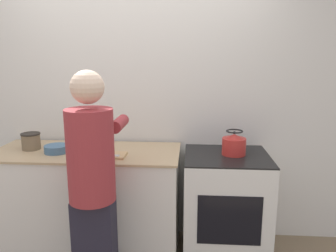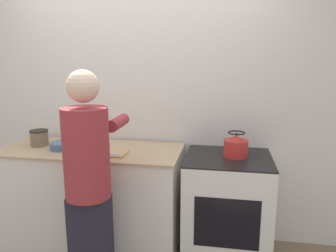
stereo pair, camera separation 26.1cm
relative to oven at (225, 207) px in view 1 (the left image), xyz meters
name	(u,v)px [view 1 (the left image)]	position (x,y,z in m)	size (l,w,h in m)	color
wall_back	(136,103)	(-0.82, 0.40, 0.84)	(8.00, 0.05, 2.60)	silver
counter	(89,201)	(-1.20, 0.01, 0.00)	(1.61, 0.68, 0.94)	silver
oven	(225,207)	(0.00, 0.00, 0.00)	(0.70, 0.64, 0.93)	silver
person	(93,180)	(-0.97, -0.56, 0.44)	(0.36, 0.60, 1.65)	#221F2D
cutting_board	(107,155)	(-0.98, -0.13, 0.48)	(0.31, 0.18, 0.02)	tan
knife	(104,155)	(-0.99, -0.16, 0.49)	(0.24, 0.07, 0.01)	silver
kettle	(234,144)	(0.06, 0.02, 0.55)	(0.20, 0.20, 0.21)	red
bowl_prep	(56,149)	(-1.43, -0.06, 0.50)	(0.20, 0.20, 0.06)	#426684
canister_jar	(31,141)	(-1.69, 0.02, 0.54)	(0.16, 0.16, 0.14)	#756047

